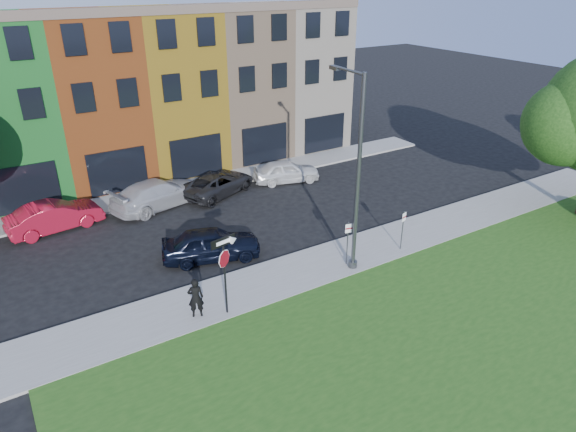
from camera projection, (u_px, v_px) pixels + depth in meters
ground at (353, 301)px, 20.99m from camera, size 120.00×120.00×0.00m
sidewalk_near at (347, 256)px, 24.21m from camera, size 40.00×3.00×0.12m
sidewalk_far at (160, 193)px, 31.04m from camera, size 40.00×2.40×0.12m
rowhouse_block at (128, 92)px, 33.89m from camera, size 30.00×10.12×10.00m
stop_sign at (224, 261)px, 19.10m from camera, size 1.04×0.23×3.32m
man at (196, 298)px, 19.56m from camera, size 0.86×0.79×1.66m
sedan_near at (211, 244)px, 23.81m from camera, size 4.42×5.57×1.54m
parked_car_red at (55, 216)px, 26.47m from camera, size 2.88×5.12×1.54m
parked_car_silver at (158, 193)px, 29.11m from camera, size 5.34×6.80×1.61m
parked_car_dark at (218, 183)px, 30.80m from camera, size 5.91×6.62×1.38m
parked_car_white at (286, 171)px, 32.61m from camera, size 3.91×5.09×1.43m
street_lamp at (355, 176)px, 21.49m from camera, size 0.50×2.58×8.62m
parking_sign_a at (348, 238)px, 22.87m from camera, size 0.32×0.11×2.12m
parking_sign_b at (403, 226)px, 24.16m from camera, size 0.31×0.13×1.99m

